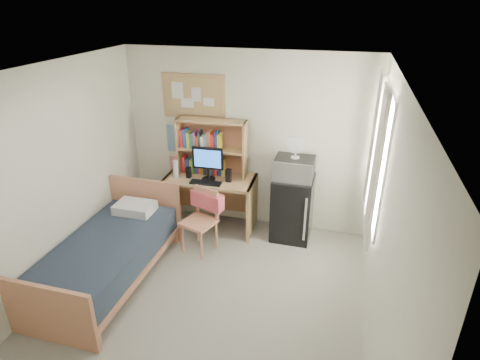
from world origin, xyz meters
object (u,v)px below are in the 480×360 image
(speaker_right, at_px, (229,176))
(speaker_left, at_px, (189,173))
(desk, at_px, (211,203))
(desk_fan, at_px, (296,148))
(bulletin_board, at_px, (194,96))
(monitor, at_px, (208,164))
(mini_fridge, at_px, (292,208))
(desk_chair, at_px, (199,222))
(bed, at_px, (108,260))
(microwave, at_px, (295,168))

(speaker_right, bearing_deg, speaker_left, -180.00)
(desk, xyz_separation_m, desk_fan, (1.22, 0.03, 0.98))
(bulletin_board, xyz_separation_m, speaker_right, (0.62, -0.38, -1.01))
(speaker_right, bearing_deg, monitor, -180.00)
(desk, distance_m, desk_fan, 1.56)
(mini_fridge, height_order, desk_fan, desk_fan)
(mini_fridge, height_order, speaker_left, speaker_left)
(desk, relative_size, mini_fridge, 1.40)
(desk, height_order, speaker_left, speaker_left)
(speaker_right, bearing_deg, mini_fridge, 4.43)
(desk_chair, relative_size, desk_fan, 3.10)
(desk_fan, bearing_deg, speaker_left, -175.40)
(desk_chair, height_order, speaker_right, speaker_right)
(bed, bearing_deg, speaker_right, 53.39)
(monitor, distance_m, microwave, 1.22)
(desk_chair, relative_size, monitor, 1.87)
(speaker_right, height_order, desk_fan, desk_fan)
(desk_fan, bearing_deg, microwave, 0.00)
(desk, height_order, desk_fan, desk_fan)
(monitor, height_order, microwave, monitor)
(mini_fridge, relative_size, monitor, 1.97)
(bed, xyz_separation_m, monitor, (0.82, 1.47, 0.78))
(desk_fan, bearing_deg, monitor, -174.92)
(desk_chair, height_order, speaker_left, speaker_left)
(bulletin_board, relative_size, desk, 0.72)
(bulletin_board, relative_size, speaker_left, 5.90)
(desk_chair, bearing_deg, speaker_left, 140.19)
(mini_fridge, xyz_separation_m, speaker_left, (-1.52, -0.12, 0.43))
(mini_fridge, relative_size, speaker_left, 5.88)
(mini_fridge, distance_m, desk_fan, 0.92)
(desk, relative_size, desk_fan, 4.56)
(desk_chair, relative_size, microwave, 1.69)
(bulletin_board, bearing_deg, desk_fan, -11.01)
(desk, distance_m, speaker_right, 0.59)
(microwave, xyz_separation_m, desk_fan, (0.00, 0.00, 0.30))
(bulletin_board, distance_m, monitor, 1.00)
(bed, relative_size, monitor, 4.26)
(speaker_left, distance_m, desk_fan, 1.60)
(speaker_right, height_order, microwave, microwave)
(desk, xyz_separation_m, speaker_left, (-0.30, -0.07, 0.49))
(mini_fridge, height_order, bed, mini_fridge)
(desk, bearing_deg, mini_fridge, 0.53)
(monitor, relative_size, speaker_right, 2.56)
(speaker_left, bearing_deg, bed, -111.38)
(bulletin_board, relative_size, desk_fan, 3.28)
(desk, bearing_deg, desk_fan, -0.41)
(desk_fan, bearing_deg, desk, -177.74)
(mini_fridge, height_order, speaker_right, speaker_right)
(desk_chair, relative_size, speaker_left, 5.59)
(mini_fridge, bearing_deg, bulletin_board, 170.49)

